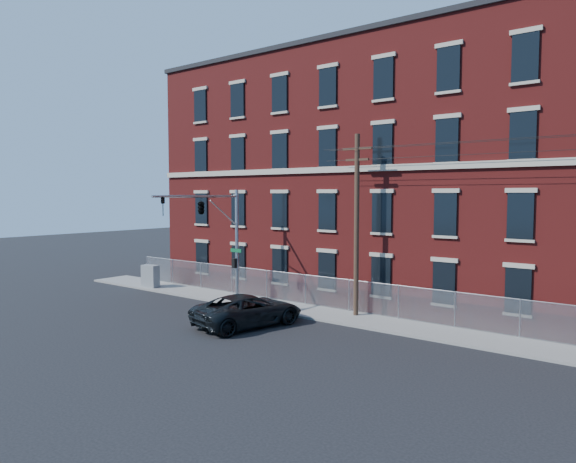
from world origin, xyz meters
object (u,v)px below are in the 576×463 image
(pickup_truck, at_px, (248,310))
(utility_pole_near, at_px, (357,221))
(utility_cabinet, at_px, (150,276))
(traffic_signal_mast, at_px, (210,219))

(pickup_truck, bearing_deg, utility_pole_near, -110.72)
(utility_cabinet, bearing_deg, traffic_signal_mast, -19.26)
(utility_pole_near, xyz_separation_m, utility_cabinet, (-16.34, -1.40, -4.42))
(utility_pole_near, bearing_deg, traffic_signal_mast, -156.86)
(traffic_signal_mast, bearing_deg, utility_pole_near, 23.14)
(traffic_signal_mast, height_order, utility_cabinet, traffic_signal_mast)
(traffic_signal_mast, xyz_separation_m, pickup_truck, (4.58, -1.72, -4.56))
(traffic_signal_mast, relative_size, utility_cabinet, 4.37)
(traffic_signal_mast, distance_m, utility_cabinet, 9.67)
(pickup_truck, bearing_deg, utility_cabinet, -3.23)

